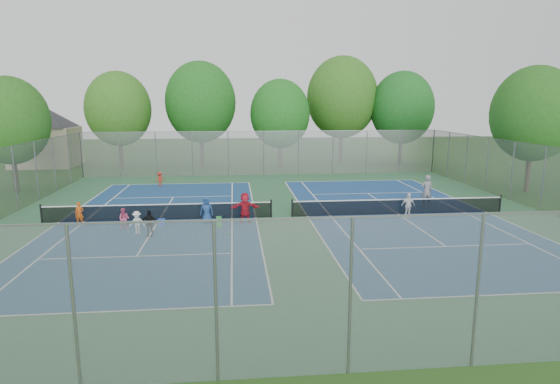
# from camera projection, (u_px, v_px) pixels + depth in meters

# --- Properties ---
(ground) EXTENTS (120.00, 120.00, 0.00)m
(ground) POSITION_uv_depth(u_px,v_px,m) (282.00, 217.00, 27.23)
(ground) COLOR #254C17
(ground) RESTS_ON ground
(court_pad) EXTENTS (32.00, 32.00, 0.01)m
(court_pad) POSITION_uv_depth(u_px,v_px,m) (282.00, 217.00, 27.23)
(court_pad) COLOR #2E633E
(court_pad) RESTS_ON ground
(court_left) EXTENTS (10.97, 23.77, 0.01)m
(court_left) POSITION_uv_depth(u_px,v_px,m) (159.00, 220.00, 26.55)
(court_left) COLOR navy
(court_left) RESTS_ON court_pad
(court_right) EXTENTS (10.97, 23.77, 0.01)m
(court_right) POSITION_uv_depth(u_px,v_px,m) (398.00, 214.00, 27.91)
(court_right) COLOR navy
(court_right) RESTS_ON court_pad
(net_left) EXTENTS (12.87, 0.10, 0.91)m
(net_left) POSITION_uv_depth(u_px,v_px,m) (159.00, 212.00, 26.46)
(net_left) COLOR black
(net_left) RESTS_ON ground
(net_right) EXTENTS (12.87, 0.10, 0.91)m
(net_right) POSITION_uv_depth(u_px,v_px,m) (398.00, 207.00, 27.83)
(net_right) COLOR black
(net_right) RESTS_ON ground
(fence_north) EXTENTS (32.00, 0.10, 4.00)m
(fence_north) POSITION_uv_depth(u_px,v_px,m) (264.00, 153.00, 42.48)
(fence_north) COLOR gray
(fence_north) RESTS_ON ground
(fence_south) EXTENTS (32.00, 0.10, 4.00)m
(fence_south) POSITION_uv_depth(u_px,v_px,m) (350.00, 298.00, 11.22)
(fence_south) COLOR gray
(fence_south) RESTS_ON ground
(fence_east) EXTENTS (0.10, 32.00, 4.00)m
(fence_east) POSITION_uv_depth(u_px,v_px,m) (543.00, 179.00, 28.41)
(fence_east) COLOR gray
(fence_east) RESTS_ON ground
(house) EXTENTS (11.03, 11.03, 7.30)m
(house) POSITION_uv_depth(u_px,v_px,m) (44.00, 125.00, 47.73)
(house) COLOR #B7A88C
(house) RESTS_ON ground
(tree_nw) EXTENTS (6.40, 6.40, 9.58)m
(tree_nw) POSITION_uv_depth(u_px,v_px,m) (118.00, 109.00, 46.23)
(tree_nw) COLOR #443326
(tree_nw) RESTS_ON ground
(tree_nl) EXTENTS (7.20, 7.20, 10.69)m
(tree_nl) POSITION_uv_depth(u_px,v_px,m) (201.00, 102.00, 47.86)
(tree_nl) COLOR #443326
(tree_nl) RESTS_ON ground
(tree_nc) EXTENTS (6.00, 6.00, 8.85)m
(tree_nc) POSITION_uv_depth(u_px,v_px,m) (280.00, 114.00, 46.91)
(tree_nc) COLOR #443326
(tree_nc) RESTS_ON ground
(tree_nr) EXTENTS (7.60, 7.60, 11.42)m
(tree_nr) POSITION_uv_depth(u_px,v_px,m) (342.00, 97.00, 50.21)
(tree_nr) COLOR #443326
(tree_nr) RESTS_ON ground
(tree_ne) EXTENTS (6.60, 6.60, 9.77)m
(tree_ne) POSITION_uv_depth(u_px,v_px,m) (402.00, 108.00, 49.04)
(tree_ne) COLOR #443326
(tree_ne) RESTS_ON ground
(tree_side_w) EXTENTS (5.60, 5.60, 8.47)m
(tree_side_w) POSITION_uv_depth(u_px,v_px,m) (9.00, 121.00, 34.15)
(tree_side_w) COLOR #443326
(tree_side_w) RESTS_ON ground
(tree_side_e) EXTENTS (6.00, 6.00, 9.20)m
(tree_side_e) POSITION_uv_depth(u_px,v_px,m) (534.00, 114.00, 33.85)
(tree_side_e) COLOR #443326
(tree_side_e) RESTS_ON ground
(ball_crate) EXTENTS (0.45, 0.45, 0.33)m
(ball_crate) POSITION_uv_depth(u_px,v_px,m) (162.00, 222.00, 25.46)
(ball_crate) COLOR blue
(ball_crate) RESTS_ON ground
(ball_hopper) EXTENTS (0.30, 0.30, 0.56)m
(ball_hopper) POSITION_uv_depth(u_px,v_px,m) (219.00, 222.00, 25.04)
(ball_hopper) COLOR green
(ball_hopper) RESTS_ON ground
(student_a) EXTENTS (0.48, 0.33, 1.26)m
(student_a) POSITION_uv_depth(u_px,v_px,m) (79.00, 214.00, 25.44)
(student_a) COLOR #D15113
(student_a) RESTS_ON ground
(student_b) EXTENTS (0.62, 0.52, 1.16)m
(student_b) POSITION_uv_depth(u_px,v_px,m) (124.00, 219.00, 24.48)
(student_b) COLOR #E15783
(student_b) RESTS_ON ground
(student_c) EXTENTS (0.79, 0.47, 1.19)m
(student_c) POSITION_uv_depth(u_px,v_px,m) (137.00, 223.00, 23.65)
(student_c) COLOR white
(student_c) RESTS_ON ground
(student_d) EXTENTS (0.84, 0.47, 1.36)m
(student_d) POSITION_uv_depth(u_px,v_px,m) (149.00, 223.00, 23.21)
(student_d) COLOR black
(student_d) RESTS_ON ground
(student_e) EXTENTS (0.78, 0.56, 1.47)m
(student_e) POSITION_uv_depth(u_px,v_px,m) (207.00, 210.00, 25.74)
(student_e) COLOR navy
(student_e) RESTS_ON ground
(student_f) EXTENTS (1.59, 0.51, 1.72)m
(student_f) POSITION_uv_depth(u_px,v_px,m) (245.00, 208.00, 25.73)
(student_f) COLOR red
(student_f) RESTS_ON ground
(child_far_baseline) EXTENTS (0.84, 0.67, 1.14)m
(child_far_baseline) POSITION_uv_depth(u_px,v_px,m) (160.00, 179.00, 37.03)
(child_far_baseline) COLOR red
(child_far_baseline) RESTS_ON ground
(instructor) EXTENTS (0.75, 0.50, 2.03)m
(instructor) POSITION_uv_depth(u_px,v_px,m) (427.00, 191.00, 29.90)
(instructor) COLOR gray
(instructor) RESTS_ON ground
(teen_court_b) EXTENTS (0.87, 0.45, 1.43)m
(teen_court_b) POSITION_uv_depth(u_px,v_px,m) (408.00, 205.00, 27.06)
(teen_court_b) COLOR white
(teen_court_b) RESTS_ON ground
(tennis_ball_0) EXTENTS (0.07, 0.07, 0.07)m
(tennis_ball_0) POSITION_uv_depth(u_px,v_px,m) (143.00, 257.00, 20.20)
(tennis_ball_0) COLOR #A2C62E
(tennis_ball_0) RESTS_ON ground
(tennis_ball_1) EXTENTS (0.07, 0.07, 0.07)m
(tennis_ball_1) POSITION_uv_depth(u_px,v_px,m) (128.00, 232.00, 23.98)
(tennis_ball_1) COLOR #D9F138
(tennis_ball_1) RESTS_ON ground
(tennis_ball_2) EXTENTS (0.07, 0.07, 0.07)m
(tennis_ball_2) POSITION_uv_depth(u_px,v_px,m) (199.00, 240.00, 22.59)
(tennis_ball_2) COLOR #D6F037
(tennis_ball_2) RESTS_ON ground
(tennis_ball_3) EXTENTS (0.07, 0.07, 0.07)m
(tennis_ball_3) POSITION_uv_depth(u_px,v_px,m) (91.00, 246.00, 21.69)
(tennis_ball_3) COLOR gold
(tennis_ball_3) RESTS_ON ground
(tennis_ball_4) EXTENTS (0.07, 0.07, 0.07)m
(tennis_ball_4) POSITION_uv_depth(u_px,v_px,m) (155.00, 226.00, 25.19)
(tennis_ball_4) COLOR #C5D932
(tennis_ball_4) RESTS_ON ground
(tennis_ball_5) EXTENTS (0.07, 0.07, 0.07)m
(tennis_ball_5) POSITION_uv_depth(u_px,v_px,m) (228.00, 233.00, 23.88)
(tennis_ball_5) COLOR #C8EE37
(tennis_ball_5) RESTS_ON ground
(tennis_ball_6) EXTENTS (0.07, 0.07, 0.07)m
(tennis_ball_6) POSITION_uv_depth(u_px,v_px,m) (104.00, 228.00, 24.85)
(tennis_ball_6) COLOR #BEDE33
(tennis_ball_6) RESTS_ON ground
(tennis_ball_7) EXTENTS (0.07, 0.07, 0.07)m
(tennis_ball_7) POSITION_uv_depth(u_px,v_px,m) (164.00, 240.00, 22.60)
(tennis_ball_7) COLOR #ADCC2F
(tennis_ball_7) RESTS_ON ground
(tennis_ball_8) EXTENTS (0.07, 0.07, 0.07)m
(tennis_ball_8) POSITION_uv_depth(u_px,v_px,m) (221.00, 234.00, 23.73)
(tennis_ball_8) COLOR #C9D231
(tennis_ball_8) RESTS_ON ground
(tennis_ball_9) EXTENTS (0.07, 0.07, 0.07)m
(tennis_ball_9) POSITION_uv_depth(u_px,v_px,m) (238.00, 239.00, 22.79)
(tennis_ball_9) COLOR #C7D832
(tennis_ball_9) RESTS_ON ground
(tennis_ball_10) EXTENTS (0.07, 0.07, 0.07)m
(tennis_ball_10) POSITION_uv_depth(u_px,v_px,m) (195.00, 249.00, 21.22)
(tennis_ball_10) COLOR #EEF238
(tennis_ball_10) RESTS_ON ground
(tennis_ball_11) EXTENTS (0.07, 0.07, 0.07)m
(tennis_ball_11) POSITION_uv_depth(u_px,v_px,m) (213.00, 240.00, 22.60)
(tennis_ball_11) COLOR yellow
(tennis_ball_11) RESTS_ON ground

